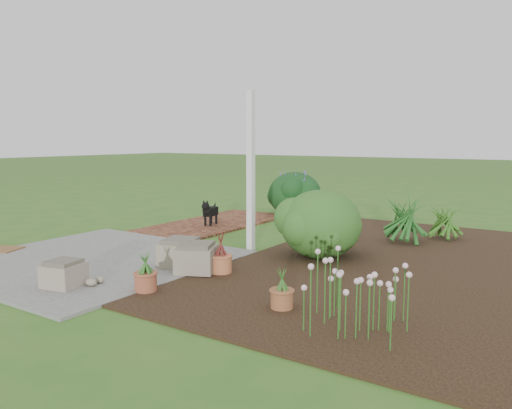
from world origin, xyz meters
The scene contains 18 objects.
ground centered at (0.00, 0.00, 0.00)m, with size 80.00×80.00×0.00m, color #326820.
concrete_patio centered at (-1.25, -1.75, 0.02)m, with size 3.50×3.50×0.04m, color #62625F.
brick_path centered at (-1.70, 1.75, 0.02)m, with size 1.60×3.50×0.04m, color brown.
garden_bed centered at (2.50, 0.50, 0.01)m, with size 4.00×7.00×0.03m, color black.
veranda_post centered at (0.30, 0.10, 1.25)m, with size 0.10×0.10×2.50m, color white.
stone_trough_near centered at (-0.39, -2.81, 0.17)m, with size 0.40×0.40×0.27m, color slate.
stone_trough_mid centered at (0.48, -1.44, 0.20)m, with size 0.49×0.49×0.33m, color #76685B.
stone_trough_far centered at (0.12, -1.34, 0.20)m, with size 0.49×0.49×0.33m, color #706354.
black_dog centered at (-1.58, 1.41, 0.33)m, with size 0.25×0.56×0.48m.
cream_ceramic_urn centered at (-0.99, 3.37, 0.23)m, with size 0.28×0.28×0.38m, color beige.
evergreen_shrub centered at (1.43, 0.28, 0.54)m, with size 1.20×1.20×1.02m, color #1F4213.
agapanthus_clump_back centered at (2.15, 1.97, 0.50)m, with size 1.05×1.05×0.94m, color #113E10, non-canonical shape.
agapanthus_clump_front centered at (2.65, 2.63, 0.39)m, with size 0.81×0.81×0.72m, color #163C0F, non-canonical shape.
pink_flower_patch centered at (2.95, -2.13, 0.35)m, with size 1.01×1.01×0.65m, color #113D0F, non-canonical shape.
terracotta_pot_bronze centered at (0.76, -1.28, 0.15)m, with size 0.28×0.28×0.23m, color #B9683E.
terracotta_pot_small_left centered at (2.12, -2.03, 0.13)m, with size 0.23×0.23×0.20m, color brown.
terracotta_pot_small_right centered at (0.52, -2.38, 0.14)m, with size 0.25×0.25×0.21m, color #9A4F34.
purple_flowering_bush centered at (-0.91, 3.71, 0.52)m, with size 1.22×1.22×1.04m, color black.
Camera 1 is at (4.63, -6.32, 1.77)m, focal length 35.00 mm.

